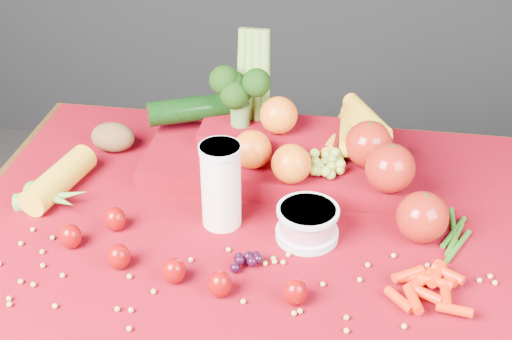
# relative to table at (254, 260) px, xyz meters

# --- Properties ---
(table) EXTENTS (1.10, 0.80, 0.75)m
(table) POSITION_rel_table_xyz_m (0.00, 0.00, 0.00)
(table) COLOR #361F0C
(table) RESTS_ON ground
(red_cloth) EXTENTS (1.05, 0.75, 0.01)m
(red_cloth) POSITION_rel_table_xyz_m (0.00, 0.00, 0.10)
(red_cloth) COLOR maroon
(red_cloth) RESTS_ON table
(milk_glass) EXTENTS (0.08, 0.08, 0.16)m
(milk_glass) POSITION_rel_table_xyz_m (-0.06, -0.03, 0.19)
(milk_glass) COLOR white
(milk_glass) RESTS_ON red_cloth
(yogurt_bowl) EXTENTS (0.11, 0.11, 0.06)m
(yogurt_bowl) POSITION_rel_table_xyz_m (0.10, -0.05, 0.14)
(yogurt_bowl) COLOR silver
(yogurt_bowl) RESTS_ON red_cloth
(strawberry_scatter) EXTENTS (0.44, 0.18, 0.05)m
(strawberry_scatter) POSITION_rel_table_xyz_m (-0.13, -0.17, 0.13)
(strawberry_scatter) COLOR #880706
(strawberry_scatter) RESTS_ON red_cloth
(dark_grape_cluster) EXTENTS (0.06, 0.05, 0.03)m
(dark_grape_cluster) POSITION_rel_table_xyz_m (0.00, -0.15, 0.12)
(dark_grape_cluster) COLOR black
(dark_grape_cluster) RESTS_ON red_cloth
(soybean_scatter) EXTENTS (0.84, 0.24, 0.01)m
(soybean_scatter) POSITION_rel_table_xyz_m (0.00, -0.20, 0.11)
(soybean_scatter) COLOR tan
(soybean_scatter) RESTS_ON red_cloth
(corn_ear) EXTENTS (0.21, 0.25, 0.06)m
(corn_ear) POSITION_rel_table_xyz_m (-0.38, -0.01, 0.13)
(corn_ear) COLOR gold
(corn_ear) RESTS_ON red_cloth
(potato) EXTENTS (0.09, 0.07, 0.06)m
(potato) POSITION_rel_table_xyz_m (-0.33, 0.19, 0.14)
(potato) COLOR brown
(potato) RESTS_ON red_cloth
(baby_carrot_pile) EXTENTS (0.18, 0.17, 0.03)m
(baby_carrot_pile) POSITION_rel_table_xyz_m (0.30, -0.18, 0.12)
(baby_carrot_pile) COLOR red
(baby_carrot_pile) RESTS_ON red_cloth
(green_bean_pile) EXTENTS (0.14, 0.12, 0.01)m
(green_bean_pile) POSITION_rel_table_xyz_m (0.37, -0.01, 0.11)
(green_bean_pile) COLOR #265B14
(green_bean_pile) RESTS_ON red_cloth
(produce_mound) EXTENTS (0.61, 0.38, 0.27)m
(produce_mound) POSITION_rel_table_xyz_m (0.06, 0.15, 0.17)
(produce_mound) COLOR maroon
(produce_mound) RESTS_ON red_cloth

